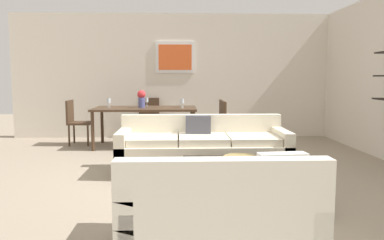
{
  "coord_description": "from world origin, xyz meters",
  "views": [
    {
      "loc": [
        -0.3,
        -5.0,
        1.33
      ],
      "look_at": [
        -0.11,
        0.2,
        0.75
      ],
      "focal_mm": 36.03,
      "sensor_mm": 36.0,
      "label": 1
    }
  ],
  "objects_px": {
    "dining_chair_head": "(149,116)",
    "centerpiece_vase": "(142,98)",
    "loveseat_white": "(219,211)",
    "dining_chair_right_near": "(218,121)",
    "wine_glass_left_far": "(109,101)",
    "wine_glass_right_near": "(182,101)",
    "apple_on_coffee_table": "(219,162)",
    "dining_chair_left_far": "(76,119)",
    "wine_glass_right_far": "(182,101)",
    "decorative_bowl": "(240,160)",
    "coffee_table": "(241,182)",
    "dining_table": "(145,111)",
    "dining_chair_right_far": "(216,119)",
    "sofa_beige": "(203,151)",
    "wine_glass_head": "(147,100)"
  },
  "relations": [
    {
      "from": "dining_chair_head",
      "to": "centerpiece_vase",
      "type": "xyz_separation_m",
      "value": [
        -0.07,
        -0.88,
        0.43
      ]
    },
    {
      "from": "loveseat_white",
      "to": "dining_chair_right_near",
      "type": "height_order",
      "value": "dining_chair_right_near"
    },
    {
      "from": "wine_glass_left_far",
      "to": "wine_glass_right_near",
      "type": "distance_m",
      "value": 1.44
    },
    {
      "from": "dining_chair_head",
      "to": "wine_glass_left_far",
      "type": "bearing_deg",
      "value": -132.26
    },
    {
      "from": "apple_on_coffee_table",
      "to": "dining_chair_left_far",
      "type": "xyz_separation_m",
      "value": [
        -2.44,
        3.56,
        0.08
      ]
    },
    {
      "from": "loveseat_white",
      "to": "wine_glass_right_far",
      "type": "distance_m",
      "value": 4.64
    },
    {
      "from": "decorative_bowl",
      "to": "wine_glass_left_far",
      "type": "relative_size",
      "value": 2.16
    },
    {
      "from": "dining_chair_right_near",
      "to": "coffee_table",
      "type": "bearing_deg",
      "value": -91.17
    },
    {
      "from": "dining_table",
      "to": "dining_chair_right_far",
      "type": "xyz_separation_m",
      "value": [
        1.38,
        0.22,
        -0.18
      ]
    },
    {
      "from": "decorative_bowl",
      "to": "dining_chair_right_far",
      "type": "xyz_separation_m",
      "value": [
        0.07,
        3.46,
        0.08
      ]
    },
    {
      "from": "coffee_table",
      "to": "dining_chair_right_near",
      "type": "distance_m",
      "value": 3.06
    },
    {
      "from": "sofa_beige",
      "to": "coffee_table",
      "type": "relative_size",
      "value": 1.88
    },
    {
      "from": "dining_chair_left_far",
      "to": "wine_glass_left_far",
      "type": "xyz_separation_m",
      "value": [
        0.67,
        -0.1,
        0.36
      ]
    },
    {
      "from": "wine_glass_head",
      "to": "dining_chair_right_far",
      "type": "bearing_deg",
      "value": -8.82
    },
    {
      "from": "wine_glass_left_far",
      "to": "wine_glass_right_far",
      "type": "xyz_separation_m",
      "value": [
        1.42,
        -0.0,
        -0.01
      ]
    },
    {
      "from": "dining_chair_right_near",
      "to": "dining_chair_left_far",
      "type": "height_order",
      "value": "same"
    },
    {
      "from": "loveseat_white",
      "to": "dining_chair_right_far",
      "type": "relative_size",
      "value": 1.7
    },
    {
      "from": "apple_on_coffee_table",
      "to": "wine_glass_right_near",
      "type": "distance_m",
      "value": 3.26
    },
    {
      "from": "wine_glass_head",
      "to": "apple_on_coffee_table",
      "type": "bearing_deg",
      "value": -74.25
    },
    {
      "from": "sofa_beige",
      "to": "coffee_table",
      "type": "distance_m",
      "value": 1.29
    },
    {
      "from": "dining_chair_right_near",
      "to": "dining_chair_head",
      "type": "relative_size",
      "value": 1.0
    },
    {
      "from": "sofa_beige",
      "to": "apple_on_coffee_table",
      "type": "bearing_deg",
      "value": -86.14
    },
    {
      "from": "dining_chair_left_far",
      "to": "loveseat_white",
      "type": "bearing_deg",
      "value": -63.7
    },
    {
      "from": "sofa_beige",
      "to": "dining_chair_head",
      "type": "xyz_separation_m",
      "value": [
        -0.98,
        2.94,
        0.21
      ]
    },
    {
      "from": "loveseat_white",
      "to": "centerpiece_vase",
      "type": "bearing_deg",
      "value": 102.68
    },
    {
      "from": "dining_chair_right_far",
      "to": "wine_glass_right_far",
      "type": "distance_m",
      "value": 0.76
    },
    {
      "from": "decorative_bowl",
      "to": "wine_glass_right_near",
      "type": "height_order",
      "value": "wine_glass_right_near"
    },
    {
      "from": "dining_chair_head",
      "to": "dining_chair_right_far",
      "type": "xyz_separation_m",
      "value": [
        1.38,
        -0.68,
        0.0
      ]
    },
    {
      "from": "apple_on_coffee_table",
      "to": "dining_chair_right_far",
      "type": "xyz_separation_m",
      "value": [
        0.31,
        3.56,
        0.08
      ]
    },
    {
      "from": "dining_chair_left_far",
      "to": "wine_glass_head",
      "type": "xyz_separation_m",
      "value": [
        1.38,
        0.21,
        0.36
      ]
    },
    {
      "from": "loveseat_white",
      "to": "decorative_bowl",
      "type": "xyz_separation_m",
      "value": [
        0.36,
        1.24,
        0.13
      ]
    },
    {
      "from": "loveseat_white",
      "to": "wine_glass_head",
      "type": "bearing_deg",
      "value": 100.89
    },
    {
      "from": "dining_table",
      "to": "wine_glass_left_far",
      "type": "xyz_separation_m",
      "value": [
        -0.71,
        0.12,
        0.18
      ]
    },
    {
      "from": "dining_chair_right_near",
      "to": "wine_glass_right_near",
      "type": "relative_size",
      "value": 5.08
    },
    {
      "from": "wine_glass_right_near",
      "to": "wine_glass_right_far",
      "type": "height_order",
      "value": "wine_glass_right_near"
    },
    {
      "from": "centerpiece_vase",
      "to": "wine_glass_right_far",
      "type": "bearing_deg",
      "value": 7.01
    },
    {
      "from": "sofa_beige",
      "to": "loveseat_white",
      "type": "relative_size",
      "value": 1.57
    },
    {
      "from": "decorative_bowl",
      "to": "dining_table",
      "type": "xyz_separation_m",
      "value": [
        -1.31,
        3.23,
        0.26
      ]
    },
    {
      "from": "dining_chair_left_far",
      "to": "dining_chair_right_far",
      "type": "xyz_separation_m",
      "value": [
        2.76,
        0.0,
        0.0
      ]
    },
    {
      "from": "dining_chair_right_far",
      "to": "wine_glass_right_far",
      "type": "relative_size",
      "value": 5.54
    },
    {
      "from": "coffee_table",
      "to": "dining_table",
      "type": "xyz_separation_m",
      "value": [
        -1.32,
        3.27,
        0.5
      ]
    },
    {
      "from": "apple_on_coffee_table",
      "to": "dining_chair_head",
      "type": "distance_m",
      "value": 4.37
    },
    {
      "from": "wine_glass_left_far",
      "to": "wine_glass_right_near",
      "type": "bearing_deg",
      "value": -9.85
    },
    {
      "from": "wine_glass_left_far",
      "to": "centerpiece_vase",
      "type": "distance_m",
      "value": 0.65
    },
    {
      "from": "dining_chair_right_near",
      "to": "dining_chair_head",
      "type": "distance_m",
      "value": 1.78
    },
    {
      "from": "apple_on_coffee_table",
      "to": "wine_glass_left_far",
      "type": "xyz_separation_m",
      "value": [
        -1.77,
        3.46,
        0.45
      ]
    },
    {
      "from": "coffee_table",
      "to": "wine_glass_left_far",
      "type": "xyz_separation_m",
      "value": [
        -2.03,
        3.39,
        0.68
      ]
    },
    {
      "from": "dining_chair_right_far",
      "to": "dining_chair_right_near",
      "type": "bearing_deg",
      "value": -90.0
    },
    {
      "from": "dining_table",
      "to": "centerpiece_vase",
      "type": "relative_size",
      "value": 5.84
    },
    {
      "from": "loveseat_white",
      "to": "dining_table",
      "type": "xyz_separation_m",
      "value": [
        -0.94,
        4.48,
        0.39
      ]
    }
  ]
}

